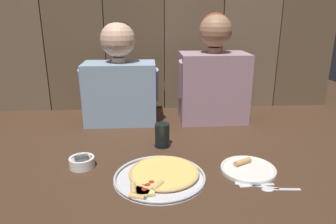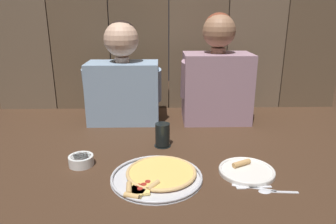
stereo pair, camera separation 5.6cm
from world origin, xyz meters
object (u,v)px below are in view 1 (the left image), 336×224
Objects in this scene: pizza_tray at (161,176)px; diner_right at (214,75)px; diner_left at (120,78)px; dinner_plate at (248,169)px; drinking_glass at (162,135)px; dipping_bowl at (82,162)px.

pizza_tray is 0.78m from diner_right.
diner_left is (-0.20, 0.66, 0.24)m from pizza_tray.
dinner_plate is (0.35, 0.03, -0.00)m from pizza_tray.
diner_right is (-0.02, 0.63, 0.26)m from dinner_plate.
diner_left is at bearing 130.96° from dinner_plate.
pizza_tray is 0.30m from drinking_glass.
pizza_tray is 0.73m from diner_left.
dinner_plate is 0.67m from dipping_bowl.
diner_left is 0.94× the size of diner_right.
pizza_tray is at bearing -174.79° from dinner_plate.
dipping_bowl reaches higher than pizza_tray.
diner_left reaches higher than drinking_glass.
diner_left is at bearing 77.66° from dipping_bowl.
dipping_bowl is at bearing 173.15° from dinner_plate.
dipping_bowl is (-0.34, -0.19, -0.03)m from drinking_glass.
drinking_glass is (0.02, 0.30, 0.04)m from pizza_tray.
diner_left is 0.53m from diner_right.
diner_right reaches higher than pizza_tray.
drinking_glass is at bearing 29.02° from dipping_bowl.
dipping_bowl is 0.17× the size of diner_right.
dinner_plate is at bearing -6.85° from dipping_bowl.
dipping_bowl is at bearing -139.73° from diner_right.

